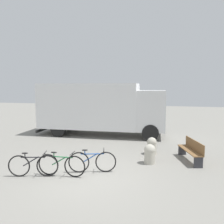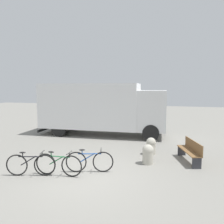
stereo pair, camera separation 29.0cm
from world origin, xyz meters
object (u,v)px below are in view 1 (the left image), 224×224
object	(u,v)px
bollard_near_bench	(150,153)
bollard_far_bench	(152,145)
delivery_truck	(100,107)
bicycle_middle	(61,165)
bicycle_near	(33,165)
park_bench	(192,150)
bicycle_far	(92,162)

from	to	relation	value
bollard_near_bench	bollard_far_bench	distance (m)	1.25
bollard_near_bench	bollard_far_bench	size ratio (longest dim) A/B	1.01
delivery_truck	bicycle_middle	xyz separation A→B (m)	(0.75, -6.63, -1.40)
delivery_truck	bicycle_middle	size ratio (longest dim) A/B	4.72
bicycle_near	bollard_far_bench	world-z (taller)	bicycle_near
delivery_truck	park_bench	bearing A→B (deg)	-40.07
delivery_truck	park_bench	xyz separation A→B (m)	(5.16, -3.86, -1.32)
bicycle_far	bollard_far_bench	size ratio (longest dim) A/B	2.13
bollard_near_bench	bicycle_far	bearing A→B (deg)	-142.51
bicycle_far	bollard_near_bench	world-z (taller)	bicycle_far
bicycle_middle	bicycle_far	distance (m)	1.07
bicycle_far	bollard_near_bench	distance (m)	2.38
bicycle_middle	bollard_near_bench	xyz separation A→B (m)	(2.78, 2.03, 0.01)
bollard_near_bench	bicycle_near	bearing A→B (deg)	-147.97
delivery_truck	bicycle_near	bearing A→B (deg)	-94.52
park_bench	bollard_near_bench	size ratio (longest dim) A/B	2.28
delivery_truck	bollard_near_bench	size ratio (longest dim) A/B	10.28
bicycle_middle	park_bench	bearing A→B (deg)	28.67
bicycle_near	bicycle_far	bearing A→B (deg)	9.87
bicycle_near	bicycle_middle	distance (m)	0.94
delivery_truck	bollard_far_bench	distance (m)	5.05
bicycle_near	bicycle_far	size ratio (longest dim) A/B	1.01
bicycle_near	bicycle_middle	size ratio (longest dim) A/B	0.97
park_bench	bicycle_middle	world-z (taller)	park_bench
bicycle_far	bollard_far_bench	distance (m)	3.28
bollard_near_bench	delivery_truck	bearing A→B (deg)	127.56
park_bench	bicycle_near	xyz separation A→B (m)	(-5.31, -3.04, -0.08)
delivery_truck	bicycle_middle	distance (m)	6.81
bollard_near_bench	bollard_far_bench	xyz separation A→B (m)	(-0.02, 1.25, -0.00)
bicycle_middle	delivery_truck	bearing A→B (deg)	93.01
delivery_truck	bicycle_far	distance (m)	6.42
bicycle_far	bollard_far_bench	world-z (taller)	bicycle_far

